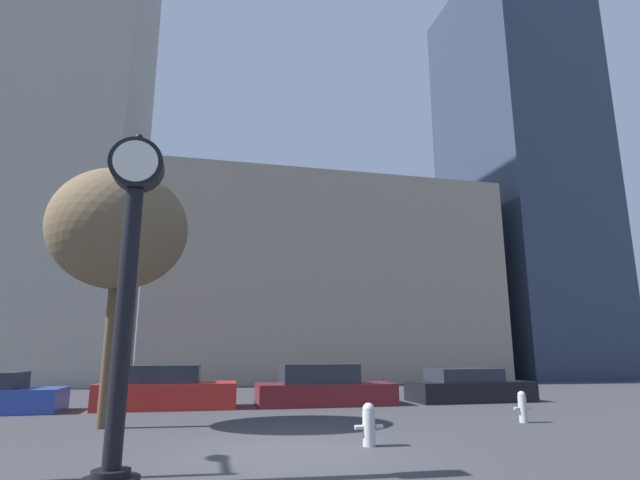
{
  "coord_description": "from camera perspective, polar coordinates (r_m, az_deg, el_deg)",
  "views": [
    {
      "loc": [
        -1.59,
        -9.64,
        1.8
      ],
      "look_at": [
        3.14,
        10.8,
        6.49
      ],
      "focal_mm": 28.0,
      "sensor_mm": 36.0,
      "label": 1
    }
  ],
  "objects": [
    {
      "name": "street_clock",
      "position": [
        7.95,
        -21.14,
        -4.06
      ],
      "size": [
        0.81,
        0.78,
        5.16
      ],
      "color": "black",
      "rests_on": "ground_plane"
    },
    {
      "name": "building_tall_tower",
      "position": [
        39.57,
        -27.76,
        16.12
      ],
      "size": [
        11.01,
        12.0,
        39.71
      ],
      "color": "#ADA393",
      "rests_on": "ground_plane"
    },
    {
      "name": "car_red",
      "position": [
        17.59,
        -17.17,
        -16.07
      ],
      "size": [
        4.42,
        1.96,
        1.36
      ],
      "rotation": [
        0.0,
        0.0,
        -0.04
      ],
      "color": "red",
      "rests_on": "ground_plane"
    },
    {
      "name": "building_glass_modern",
      "position": [
        43.84,
        21.52,
        7.48
      ],
      "size": [
        8.42,
        12.0,
        32.37
      ],
      "color": "#2D384C",
      "rests_on": "ground_plane"
    },
    {
      "name": "fire_hydrant_near",
      "position": [
        14.64,
        22.13,
        -17.21
      ],
      "size": [
        0.48,
        0.21,
        0.79
      ],
      "color": "#B7B7BC",
      "rests_on": "ground_plane"
    },
    {
      "name": "car_black",
      "position": [
        20.01,
        16.59,
        -15.83
      ],
      "size": [
        4.42,
        1.93,
        1.18
      ],
      "rotation": [
        0.0,
        0.0,
        -0.0
      ],
      "color": "black",
      "rests_on": "ground_plane"
    },
    {
      "name": "building_storefront_row",
      "position": [
        34.77,
        -0.37,
        -5.19
      ],
      "size": [
        21.81,
        12.0,
        12.57
      ],
      "color": "gray",
      "rests_on": "ground_plane"
    },
    {
      "name": "bare_tree",
      "position": [
        13.96,
        -22.0,
        1.11
      ],
      "size": [
        3.48,
        3.48,
        6.47
      ],
      "color": "brown",
      "rests_on": "ground_plane"
    },
    {
      "name": "car_maroon",
      "position": [
        17.9,
        0.37,
        -16.55
      ],
      "size": [
        4.72,
        1.84,
        1.37
      ],
      "rotation": [
        0.0,
        0.0,
        -0.01
      ],
      "color": "maroon",
      "rests_on": "ground_plane"
    },
    {
      "name": "fire_hydrant_far",
      "position": [
        10.44,
        5.6,
        -20.19
      ],
      "size": [
        0.57,
        0.25,
        0.81
      ],
      "color": "#B7B7BC",
      "rests_on": "ground_plane"
    },
    {
      "name": "ground_plane",
      "position": [
        9.93,
        -3.9,
        -23.02
      ],
      "size": [
        200.0,
        200.0,
        0.0
      ],
      "primitive_type": "plane",
      "color": "#38383D"
    }
  ]
}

